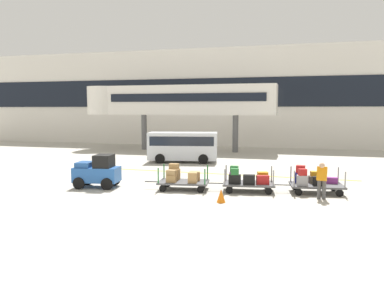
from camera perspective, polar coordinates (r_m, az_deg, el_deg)
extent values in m
plane|color=#B2ADA0|center=(15.79, -8.63, -7.35)|extent=(120.00, 120.00, 0.00)
cube|color=yellow|center=(23.19, 1.39, -2.83)|extent=(17.37, 0.67, 0.01)
cube|color=silver|center=(40.49, 6.60, 8.01)|extent=(59.22, 2.40, 9.74)
cube|color=black|center=(39.27, 6.32, 8.77)|extent=(56.26, 0.12, 2.80)
cube|color=silver|center=(35.36, -0.54, 7.70)|extent=(15.44, 2.20, 2.60)
cylinder|color=silver|center=(38.50, -12.63, 7.45)|extent=(3.00, 3.00, 2.60)
cube|color=black|center=(34.27, -1.07, 8.07)|extent=(13.90, 0.08, 0.70)
cylinder|color=#59595B|center=(36.82, -6.91, 3.08)|extent=(0.50, 0.50, 3.21)
cylinder|color=#59595B|center=(34.49, 6.27, 2.86)|extent=(0.50, 0.50, 3.21)
cube|color=#2659A5|center=(19.48, -13.55, -2.94)|extent=(2.23, 1.38, 0.70)
cube|color=black|center=(19.26, -12.58, -1.06)|extent=(0.93, 1.09, 0.60)
cube|color=#225095|center=(19.62, -15.16, -1.52)|extent=(0.82, 1.02, 0.24)
cylinder|color=black|center=(20.27, -14.79, -3.61)|extent=(0.58, 0.26, 0.56)
cylinder|color=black|center=(19.32, -15.97, -4.14)|extent=(0.58, 0.26, 0.56)
cylinder|color=black|center=(19.79, -11.13, -3.76)|extent=(0.58, 0.26, 0.56)
cylinder|color=black|center=(18.82, -12.15, -4.31)|extent=(0.58, 0.26, 0.56)
cube|color=#4C4C4F|center=(18.44, -1.22, -4.13)|extent=(2.47, 1.70, 0.08)
cylinder|color=#237033|center=(19.19, -4.06, -2.55)|extent=(0.06, 0.06, 0.70)
cylinder|color=#237033|center=(17.94, -4.89, -3.18)|extent=(0.06, 0.06, 0.70)
cylinder|color=#237033|center=(18.88, 2.25, -2.69)|extent=(0.06, 0.06, 0.70)
cylinder|color=#237033|center=(17.61, 1.86, -3.35)|extent=(0.06, 0.06, 0.70)
cylinder|color=black|center=(19.20, -3.50, -4.32)|extent=(0.33, 0.14, 0.32)
cylinder|color=black|center=(18.06, -4.23, -5.02)|extent=(0.33, 0.14, 0.32)
cylinder|color=black|center=(18.95, 1.64, -4.46)|extent=(0.33, 0.14, 0.32)
cylinder|color=black|center=(17.79, 1.24, -5.18)|extent=(0.33, 0.14, 0.32)
cylinder|color=#333333|center=(18.73, -5.77, -4.06)|extent=(0.70, 0.15, 0.05)
cube|color=#9E7A4C|center=(18.79, -2.60, -3.03)|extent=(0.56, 0.56, 0.51)
cube|color=olive|center=(18.21, -2.94, -3.61)|extent=(0.50, 0.51, 0.33)
cube|color=tan|center=(18.66, 0.45, -3.23)|extent=(0.56, 0.52, 0.42)
cube|color=#A87F4C|center=(18.05, 0.12, -3.47)|extent=(0.47, 0.54, 0.48)
cube|color=#A87F4C|center=(18.74, -2.61, -1.87)|extent=(0.43, 0.32, 0.26)
cube|color=#9E7A4C|center=(18.17, -2.95, -2.74)|extent=(0.47, 0.37, 0.23)
cube|color=#4C4C4F|center=(18.23, 8.16, -4.32)|extent=(2.47, 1.70, 0.08)
cylinder|color=gray|center=(18.82, 4.93, -2.73)|extent=(0.06, 0.06, 0.70)
cylinder|color=gray|center=(17.55, 4.74, -3.40)|extent=(0.06, 0.06, 0.70)
cylinder|color=gray|center=(18.84, 11.38, -2.83)|extent=(0.06, 0.06, 0.70)
cylinder|color=gray|center=(17.58, 11.66, -3.50)|extent=(0.06, 0.06, 0.70)
cylinder|color=black|center=(18.87, 5.51, -4.54)|extent=(0.33, 0.14, 0.32)
cylinder|color=black|center=(17.70, 5.36, -5.27)|extent=(0.33, 0.14, 0.32)
cylinder|color=black|center=(18.89, 10.76, -4.61)|extent=(0.33, 0.14, 0.32)
cylinder|color=black|center=(17.72, 10.97, -5.34)|extent=(0.33, 0.14, 0.32)
cylinder|color=#333333|center=(18.28, 3.44, -4.30)|extent=(0.70, 0.15, 0.05)
cube|color=#8C338C|center=(18.54, 6.09, -3.32)|extent=(0.47, 0.39, 0.42)
cube|color=black|center=(17.87, 6.17, -3.69)|extent=(0.53, 0.26, 0.42)
cube|color=#99999E|center=(18.55, 8.14, -3.52)|extent=(0.52, 0.36, 0.31)
cube|color=black|center=(17.83, 8.22, -3.73)|extent=(0.55, 0.36, 0.43)
cube|color=orange|center=(18.51, 10.14, -3.34)|extent=(0.54, 0.45, 0.46)
cube|color=red|center=(17.94, 10.15, -3.76)|extent=(0.60, 0.38, 0.40)
cube|color=#236B2D|center=(18.48, 6.11, -2.23)|extent=(0.36, 0.26, 0.29)
cube|color=#236B2D|center=(17.82, 6.18, -2.59)|extent=(0.41, 0.39, 0.27)
cube|color=#4C4C4F|center=(18.52, 17.51, -4.39)|extent=(2.47, 1.70, 0.08)
cylinder|color=gray|center=(18.92, 14.06, -2.85)|extent=(0.06, 0.06, 0.70)
cylinder|color=gray|center=(17.66, 14.52, -3.53)|extent=(0.06, 0.06, 0.70)
cylinder|color=gray|center=(19.28, 20.32, -2.89)|extent=(0.06, 0.06, 0.70)
cylinder|color=gray|center=(18.04, 21.22, -3.55)|extent=(0.06, 0.06, 0.70)
cylinder|color=black|center=(19.00, 14.61, -4.64)|extent=(0.33, 0.14, 0.32)
cylinder|color=black|center=(17.84, 15.08, -5.37)|extent=(0.33, 0.14, 0.32)
cylinder|color=black|center=(19.29, 19.72, -4.65)|extent=(0.33, 0.14, 0.32)
cylinder|color=black|center=(18.15, 20.51, -5.36)|extent=(0.33, 0.14, 0.32)
cylinder|color=#333333|center=(18.32, 12.87, -4.43)|extent=(0.70, 0.15, 0.05)
cube|color=navy|center=(18.67, 15.34, -3.38)|extent=(0.57, 0.38, 0.47)
cube|color=#99999E|center=(18.04, 15.60, -3.75)|extent=(0.50, 0.38, 0.45)
cube|color=#726651|center=(18.81, 17.36, -3.59)|extent=(0.65, 0.50, 0.32)
cube|color=black|center=(18.20, 17.70, -3.82)|extent=(0.46, 0.25, 0.40)
cube|color=#8C338C|center=(18.93, 19.43, -3.67)|extent=(0.54, 0.31, 0.28)
cube|color=red|center=(18.61, 15.38, -2.17)|extent=(0.42, 0.37, 0.33)
cube|color=red|center=(17.98, 15.63, -2.59)|extent=(0.40, 0.39, 0.28)
cube|color=orange|center=(18.77, 17.38, -2.79)|extent=(0.50, 0.41, 0.21)
cylinder|color=#4C4C4C|center=(17.40, 17.84, -4.92)|extent=(0.16, 0.16, 0.82)
cylinder|color=#4C4C4C|center=(17.39, 18.49, -4.95)|extent=(0.16, 0.16, 0.82)
cube|color=orange|center=(17.18, 18.22, -2.78)|extent=(0.45, 0.47, 0.61)
sphere|color=tan|center=(17.01, 18.23, -1.63)|extent=(0.22, 0.22, 0.22)
cube|color=silver|center=(27.88, -1.32, 1.11)|extent=(5.07, 2.78, 1.90)
cube|color=#1E232D|center=(27.85, -1.32, 1.93)|extent=(4.71, 2.75, 0.64)
cylinder|color=black|center=(27.30, -4.61, -0.73)|extent=(0.71, 0.37, 0.68)
cylinder|color=black|center=(26.99, 1.64, -0.80)|extent=(0.71, 0.37, 0.68)
cone|color=orange|center=(16.01, 4.21, -6.09)|extent=(0.36, 0.36, 0.55)
cone|color=#EA590F|center=(28.38, -12.33, -0.72)|extent=(0.36, 0.36, 0.55)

